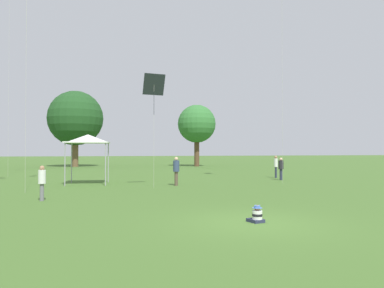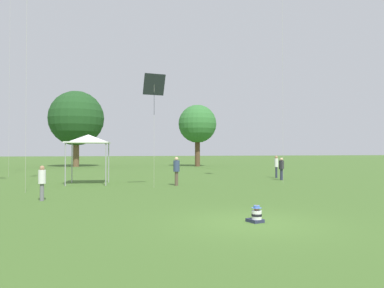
{
  "view_description": "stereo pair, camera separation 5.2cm",
  "coord_description": "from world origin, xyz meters",
  "px_view_note": "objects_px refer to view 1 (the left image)",
  "views": [
    {
      "loc": [
        -4.85,
        -10.52,
        2.2
      ],
      "look_at": [
        0.05,
        7.08,
        2.54
      ],
      "focal_mm": 35.0,
      "sensor_mm": 36.0,
      "label": 1
    },
    {
      "loc": [
        -4.8,
        -10.54,
        2.2
      ],
      "look_at": [
        0.05,
        7.08,
        2.54
      ],
      "focal_mm": 35.0,
      "sensor_mm": 36.0,
      "label": 2
    }
  ],
  "objects_px": {
    "distant_tree_0": "(75,118)",
    "person_standing_2": "(176,169)",
    "seated_toddler": "(257,215)",
    "person_standing_0": "(42,180)",
    "person_standing_1": "(281,167)",
    "person_standing_3": "(276,164)",
    "distant_tree_1": "(197,124)",
    "kite_3": "(154,86)",
    "canopy_tent": "(88,139)"
  },
  "relations": [
    {
      "from": "person_standing_2",
      "to": "distant_tree_0",
      "type": "xyz_separation_m",
      "value": [
        -7.1,
        31.23,
        5.64
      ]
    },
    {
      "from": "seated_toddler",
      "to": "distant_tree_0",
      "type": "height_order",
      "value": "distant_tree_0"
    },
    {
      "from": "kite_3",
      "to": "distant_tree_1",
      "type": "bearing_deg",
      "value": -72.67
    },
    {
      "from": "canopy_tent",
      "to": "kite_3",
      "type": "xyz_separation_m",
      "value": [
        3.78,
        -3.65,
        3.1
      ]
    },
    {
      "from": "distant_tree_0",
      "to": "canopy_tent",
      "type": "bearing_deg",
      "value": -86.6
    },
    {
      "from": "person_standing_0",
      "to": "distant_tree_1",
      "type": "bearing_deg",
      "value": -8.58
    },
    {
      "from": "person_standing_2",
      "to": "person_standing_3",
      "type": "height_order",
      "value": "person_standing_2"
    },
    {
      "from": "person_standing_0",
      "to": "person_standing_1",
      "type": "bearing_deg",
      "value": -45.94
    },
    {
      "from": "distant_tree_0",
      "to": "distant_tree_1",
      "type": "xyz_separation_m",
      "value": [
        16.59,
        -3.38,
        -0.72
      ]
    },
    {
      "from": "person_standing_2",
      "to": "distant_tree_1",
      "type": "bearing_deg",
      "value": -128.32
    },
    {
      "from": "seated_toddler",
      "to": "person_standing_0",
      "type": "xyz_separation_m",
      "value": [
        -6.96,
        7.03,
        0.71
      ]
    },
    {
      "from": "seated_toddler",
      "to": "distant_tree_0",
      "type": "xyz_separation_m",
      "value": [
        -6.72,
        43.75,
        6.5
      ]
    },
    {
      "from": "seated_toddler",
      "to": "distant_tree_0",
      "type": "distance_m",
      "value": 44.74
    },
    {
      "from": "person_standing_1",
      "to": "distant_tree_1",
      "type": "distance_m",
      "value": 26.1
    },
    {
      "from": "person_standing_0",
      "to": "person_standing_1",
      "type": "distance_m",
      "value": 17.74
    },
    {
      "from": "person_standing_3",
      "to": "distant_tree_1",
      "type": "bearing_deg",
      "value": 23.45
    },
    {
      "from": "person_standing_0",
      "to": "distant_tree_0",
      "type": "bearing_deg",
      "value": 17.83
    },
    {
      "from": "distant_tree_1",
      "to": "kite_3",
      "type": "bearing_deg",
      "value": -111.0
    },
    {
      "from": "seated_toddler",
      "to": "person_standing_3",
      "type": "relative_size",
      "value": 0.3
    },
    {
      "from": "distant_tree_0",
      "to": "seated_toddler",
      "type": "bearing_deg",
      "value": -81.26
    },
    {
      "from": "canopy_tent",
      "to": "person_standing_2",
      "type": "bearing_deg",
      "value": -25.34
    },
    {
      "from": "distant_tree_0",
      "to": "person_standing_2",
      "type": "bearing_deg",
      "value": -77.19
    },
    {
      "from": "person_standing_1",
      "to": "canopy_tent",
      "type": "height_order",
      "value": "canopy_tent"
    },
    {
      "from": "seated_toddler",
      "to": "person_standing_1",
      "type": "height_order",
      "value": "person_standing_1"
    },
    {
      "from": "person_standing_2",
      "to": "person_standing_3",
      "type": "distance_m",
      "value": 10.37
    },
    {
      "from": "canopy_tent",
      "to": "distant_tree_0",
      "type": "bearing_deg",
      "value": 93.4
    },
    {
      "from": "person_standing_2",
      "to": "seated_toddler",
      "type": "bearing_deg",
      "value": 68.76
    },
    {
      "from": "canopy_tent",
      "to": "distant_tree_1",
      "type": "relative_size",
      "value": 0.38
    },
    {
      "from": "person_standing_3",
      "to": "person_standing_1",
      "type": "bearing_deg",
      "value": -175.02
    },
    {
      "from": "person_standing_3",
      "to": "canopy_tent",
      "type": "bearing_deg",
      "value": 120.97
    },
    {
      "from": "seated_toddler",
      "to": "person_standing_1",
      "type": "bearing_deg",
      "value": 45.0
    },
    {
      "from": "person_standing_0",
      "to": "canopy_tent",
      "type": "distance_m",
      "value": 8.53
    },
    {
      "from": "seated_toddler",
      "to": "distant_tree_1",
      "type": "bearing_deg",
      "value": 62.64
    },
    {
      "from": "person_standing_2",
      "to": "canopy_tent",
      "type": "xyz_separation_m",
      "value": [
        -5.4,
        2.56,
        1.9
      ]
    },
    {
      "from": "kite_3",
      "to": "distant_tree_1",
      "type": "distance_m",
      "value": 30.99
    },
    {
      "from": "canopy_tent",
      "to": "kite_3",
      "type": "relative_size",
      "value": 0.49
    },
    {
      "from": "person_standing_1",
      "to": "kite_3",
      "type": "bearing_deg",
      "value": -64.97
    },
    {
      "from": "seated_toddler",
      "to": "person_standing_3",
      "type": "distance_m",
      "value": 19.58
    },
    {
      "from": "distant_tree_0",
      "to": "distant_tree_1",
      "type": "relative_size",
      "value": 1.2
    },
    {
      "from": "distant_tree_0",
      "to": "person_standing_1",
      "type": "bearing_deg",
      "value": -61.51
    },
    {
      "from": "kite_3",
      "to": "person_standing_3",
      "type": "bearing_deg",
      "value": -114.99
    },
    {
      "from": "seated_toddler",
      "to": "canopy_tent",
      "type": "bearing_deg",
      "value": 94.79
    },
    {
      "from": "person_standing_3",
      "to": "distant_tree_0",
      "type": "xyz_separation_m",
      "value": [
        -16.47,
        26.79,
        5.61
      ]
    },
    {
      "from": "kite_3",
      "to": "canopy_tent",
      "type": "bearing_deg",
      "value": -5.63
    },
    {
      "from": "person_standing_3",
      "to": "canopy_tent",
      "type": "height_order",
      "value": "canopy_tent"
    },
    {
      "from": "seated_toddler",
      "to": "person_standing_1",
      "type": "relative_size",
      "value": 0.33
    },
    {
      "from": "person_standing_3",
      "to": "kite_3",
      "type": "xyz_separation_m",
      "value": [
        -10.99,
        -5.52,
        4.97
      ]
    },
    {
      "from": "canopy_tent",
      "to": "distant_tree_0",
      "type": "xyz_separation_m",
      "value": [
        -1.7,
        28.67,
        3.74
      ]
    },
    {
      "from": "canopy_tent",
      "to": "distant_tree_0",
      "type": "distance_m",
      "value": 28.96
    },
    {
      "from": "kite_3",
      "to": "distant_tree_0",
      "type": "xyz_separation_m",
      "value": [
        -5.48,
        32.32,
        0.64
      ]
    }
  ]
}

